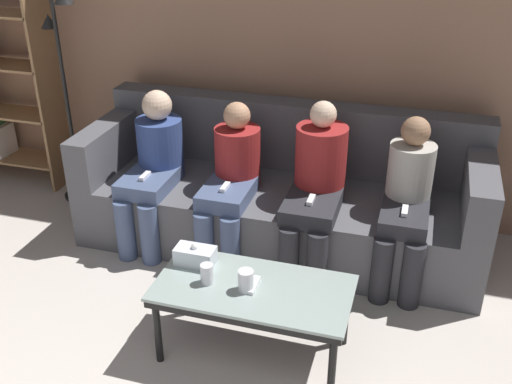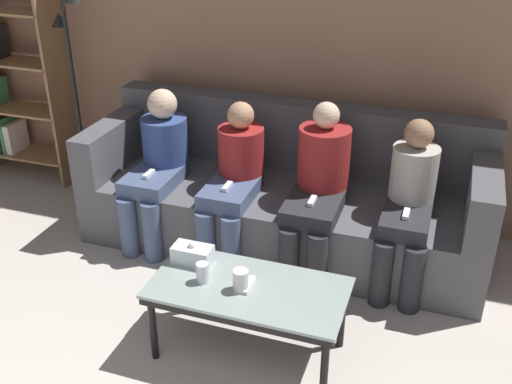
{
  "view_description": "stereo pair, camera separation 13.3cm",
  "coord_description": "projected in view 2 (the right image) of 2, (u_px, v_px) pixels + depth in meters",
  "views": [
    {
      "loc": [
        0.89,
        -0.54,
        2.32
      ],
      "look_at": [
        0.0,
        2.47,
        0.69
      ],
      "focal_mm": 42.0,
      "sensor_mm": 36.0,
      "label": 1
    },
    {
      "loc": [
        1.02,
        -0.5,
        2.32
      ],
      "look_at": [
        0.0,
        2.47,
        0.69
      ],
      "focal_mm": 42.0,
      "sensor_mm": 36.0,
      "label": 2
    }
  ],
  "objects": [
    {
      "name": "tissue_box",
      "position": [
        193.0,
        254.0,
        3.31
      ],
      "size": [
        0.22,
        0.12,
        0.13
      ],
      "color": "silver",
      "rests_on": "coffee_table"
    },
    {
      "name": "standing_lamp",
      "position": [
        75.0,
        73.0,
        4.56
      ],
      "size": [
        0.31,
        0.26,
        1.67
      ],
      "color": "black",
      "rests_on": "ground_plane"
    },
    {
      "name": "game_remote",
      "position": [
        248.0,
        285.0,
        3.12
      ],
      "size": [
        0.04,
        0.15,
        0.02
      ],
      "color": "white",
      "rests_on": "coffee_table"
    },
    {
      "name": "couch",
      "position": [
        285.0,
        197.0,
        4.24
      ],
      "size": [
        2.75,
        0.94,
        0.94
      ],
      "color": "#515156",
      "rests_on": "ground_plane"
    },
    {
      "name": "wall_back",
      "position": [
        310.0,
        44.0,
        4.24
      ],
      "size": [
        12.0,
        0.06,
        2.6
      ],
      "color": "#9E755B",
      "rests_on": "ground_plane"
    },
    {
      "name": "coffee_table",
      "position": [
        248.0,
        293.0,
        3.15
      ],
      "size": [
        1.04,
        0.52,
        0.44
      ],
      "color": "#8C9E99",
      "rests_on": "ground_plane"
    },
    {
      "name": "cup_near_left",
      "position": [
        241.0,
        280.0,
        3.07
      ],
      "size": [
        0.08,
        0.08,
        0.12
      ],
      "color": "silver",
      "rests_on": "coffee_table"
    },
    {
      "name": "bookshelf",
      "position": [
        7.0,
        88.0,
        5.02
      ],
      "size": [
        0.87,
        0.32,
        1.63
      ],
      "color": "#9E754C",
      "rests_on": "ground_plane"
    },
    {
      "name": "seated_person_mid_right",
      "position": [
        319.0,
        184.0,
        3.84
      ],
      "size": [
        0.34,
        0.7,
        1.11
      ],
      "color": "#28282D",
      "rests_on": "ground_plane"
    },
    {
      "name": "cup_near_right",
      "position": [
        203.0,
        273.0,
        3.14
      ],
      "size": [
        0.07,
        0.07,
        0.11
      ],
      "color": "silver",
      "rests_on": "coffee_table"
    },
    {
      "name": "seated_person_mid_left",
      "position": [
        235.0,
        177.0,
        4.01
      ],
      "size": [
        0.31,
        0.67,
        1.04
      ],
      "color": "#47567A",
      "rests_on": "ground_plane"
    },
    {
      "name": "seated_person_left_end",
      "position": [
        158.0,
        162.0,
        4.18
      ],
      "size": [
        0.32,
        0.67,
        1.07
      ],
      "color": "#47567A",
      "rests_on": "ground_plane"
    },
    {
      "name": "seated_person_right_end",
      "position": [
        409.0,
        203.0,
        3.68
      ],
      "size": [
        0.31,
        0.64,
        1.06
      ],
      "color": "#28282D",
      "rests_on": "ground_plane"
    }
  ]
}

